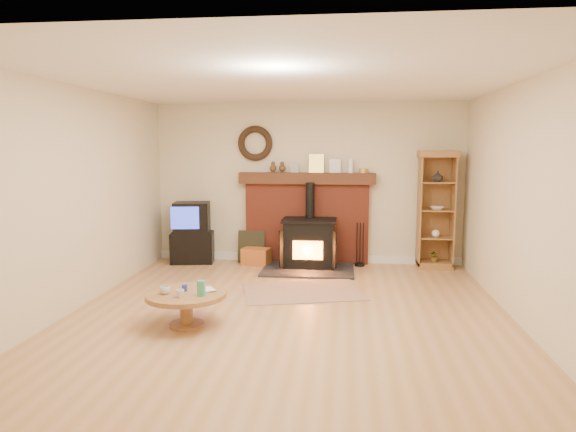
# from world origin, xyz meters

# --- Properties ---
(ground) EXTENTS (5.50, 5.50, 0.00)m
(ground) POSITION_xyz_m (0.00, 0.00, 0.00)
(ground) COLOR #AA7A46
(ground) RESTS_ON ground
(room_shell) EXTENTS (5.02, 5.52, 2.61)m
(room_shell) POSITION_xyz_m (-0.02, 0.09, 1.72)
(room_shell) COLOR beige
(room_shell) RESTS_ON ground
(chimney_breast) EXTENTS (2.20, 0.22, 1.78)m
(chimney_breast) POSITION_xyz_m (0.00, 2.67, 0.80)
(chimney_breast) COLOR maroon
(chimney_breast) RESTS_ON ground
(wood_stove) EXTENTS (1.40, 1.00, 1.34)m
(wood_stove) POSITION_xyz_m (0.07, 2.28, 0.38)
(wood_stove) COLOR black
(wood_stove) RESTS_ON ground
(area_rug) EXTENTS (1.75, 1.41, 0.01)m
(area_rug) POSITION_xyz_m (0.09, 0.93, 0.01)
(area_rug) COLOR brown
(area_rug) RESTS_ON ground
(tv_unit) EXTENTS (0.75, 0.58, 1.00)m
(tv_unit) POSITION_xyz_m (-1.87, 2.47, 0.48)
(tv_unit) COLOR black
(tv_unit) RESTS_ON ground
(curio_cabinet) EXTENTS (0.59, 0.43, 1.84)m
(curio_cabinet) POSITION_xyz_m (2.03, 2.55, 0.92)
(curio_cabinet) COLOR brown
(curio_cabinet) RESTS_ON ground
(firelog_box) EXTENTS (0.48, 0.36, 0.27)m
(firelog_box) POSITION_xyz_m (-0.80, 2.40, 0.14)
(firelog_box) COLOR #C38820
(firelog_box) RESTS_ON ground
(leaning_painting) EXTENTS (0.44, 0.12, 0.53)m
(leaning_painting) POSITION_xyz_m (-0.90, 2.55, 0.27)
(leaning_painting) COLOR black
(leaning_painting) RESTS_ON ground
(fire_tools) EXTENTS (0.16, 0.16, 0.70)m
(fire_tools) POSITION_xyz_m (0.87, 2.50, 0.13)
(fire_tools) COLOR black
(fire_tools) RESTS_ON ground
(coffee_table) EXTENTS (0.86, 0.86, 0.53)m
(coffee_table) POSITION_xyz_m (-1.04, -0.51, 0.30)
(coffee_table) COLOR brown
(coffee_table) RESTS_ON ground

